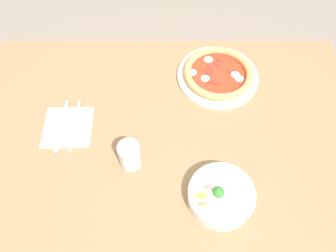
% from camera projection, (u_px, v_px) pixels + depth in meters
% --- Properties ---
extents(ground_plane, '(8.00, 8.00, 0.00)m').
position_uv_depth(ground_plane, '(167.00, 208.00, 1.70)').
color(ground_plane, gray).
extents(dining_table, '(1.27, 0.79, 0.77)m').
position_uv_depth(dining_table, '(166.00, 145.00, 1.14)').
color(dining_table, '#99724C').
rests_on(dining_table, ground_plane).
extents(pizza, '(0.29, 0.29, 0.04)m').
position_uv_depth(pizza, '(218.00, 74.00, 1.15)').
color(pizza, white).
rests_on(pizza, dining_table).
extents(bowl, '(0.18, 0.18, 0.07)m').
position_uv_depth(bowl, '(221.00, 195.00, 0.89)').
color(bowl, white).
rests_on(bowl, dining_table).
extents(napkin, '(0.16, 0.16, 0.00)m').
position_uv_depth(napkin, '(68.00, 126.00, 1.05)').
color(napkin, white).
rests_on(napkin, dining_table).
extents(fork, '(0.02, 0.20, 0.00)m').
position_uv_depth(fork, '(75.00, 125.00, 1.04)').
color(fork, silver).
rests_on(fork, napkin).
extents(knife, '(0.02, 0.20, 0.01)m').
position_uv_depth(knife, '(62.00, 123.00, 1.05)').
color(knife, silver).
rests_on(knife, napkin).
extents(glass, '(0.06, 0.06, 0.09)m').
position_uv_depth(glass, '(130.00, 155.00, 0.94)').
color(glass, silver).
rests_on(glass, dining_table).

